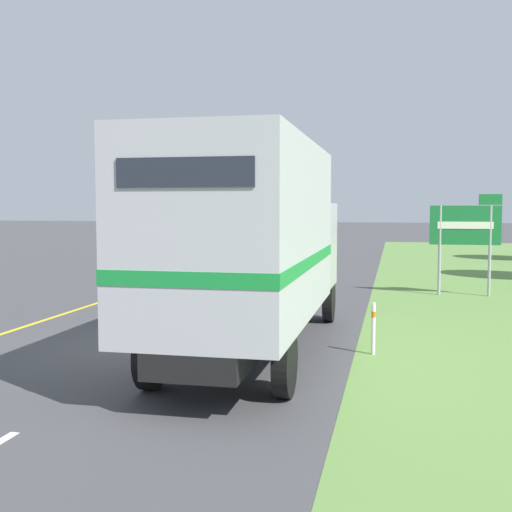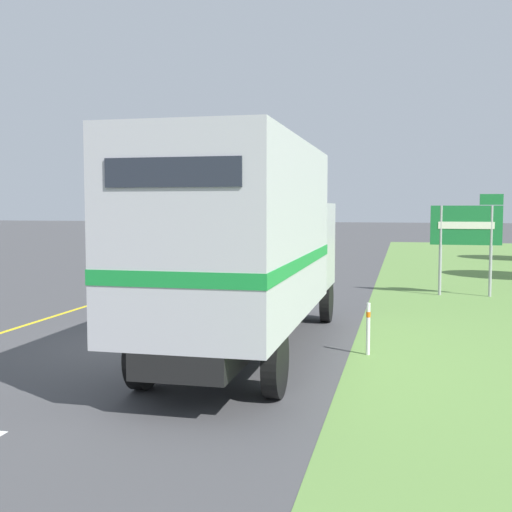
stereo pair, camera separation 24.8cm
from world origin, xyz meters
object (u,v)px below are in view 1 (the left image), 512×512
at_px(lead_car_white, 247,247).
at_px(delineator_post, 373,327).
at_px(horse_trailer_truck, 253,241).
at_px(highway_sign, 467,229).

xyz_separation_m(lead_car_white, delineator_post, (5.69, -14.47, -0.51)).
height_order(horse_trailer_truck, highway_sign, horse_trailer_truck).
xyz_separation_m(horse_trailer_truck, delineator_post, (2.12, 0.53, -1.56)).
bearing_deg(horse_trailer_truck, delineator_post, 14.13).
relative_size(lead_car_white, delineator_post, 4.11).
height_order(horse_trailer_truck, delineator_post, horse_trailer_truck).
distance_m(lead_car_white, delineator_post, 15.55).
bearing_deg(horse_trailer_truck, highway_sign, 63.05).
relative_size(horse_trailer_truck, delineator_post, 8.66).
bearing_deg(delineator_post, horse_trailer_truck, -165.87).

